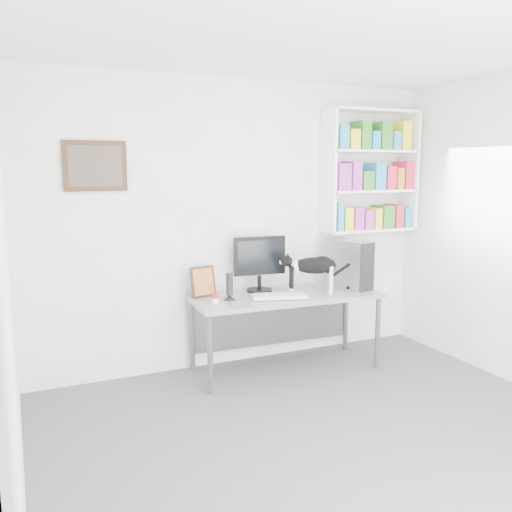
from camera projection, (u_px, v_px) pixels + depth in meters
name	position (u px, v px, depth m)	size (l,w,h in m)	color
room	(361.00, 255.00, 3.36)	(4.01, 4.01, 2.70)	#4E4E53
bookshelf	(370.00, 171.00, 5.51)	(1.03, 0.28, 1.24)	white
wall_art	(95.00, 166.00, 4.52)	(0.52, 0.04, 0.42)	#402714
desk	(285.00, 332.00, 5.07)	(1.74, 0.68, 0.73)	gray
monitor	(259.00, 264.00, 5.09)	(0.50, 0.24, 0.54)	black
keyboard	(279.00, 296.00, 4.86)	(0.49, 0.19, 0.04)	silver
pc_tower	(348.00, 264.00, 5.26)	(0.21, 0.47, 0.47)	#A9A9AE
speaker	(230.00, 286.00, 4.78)	(0.11, 0.11, 0.25)	black
leaning_print	(203.00, 281.00, 4.91)	(0.23, 0.09, 0.29)	#402714
soup_can	(215.00, 298.00, 4.68)	(0.06, 0.06, 0.09)	red
cat	(313.00, 275.00, 5.00)	(0.59, 0.16, 0.36)	black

